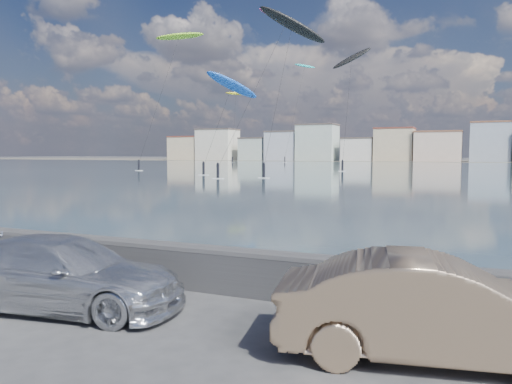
% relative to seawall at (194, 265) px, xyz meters
% --- Properties ---
extents(ground, '(700.00, 700.00, 0.00)m').
position_rel_seawall_xyz_m(ground, '(0.00, -2.70, -0.58)').
color(ground, '#333335').
rests_on(ground, ground).
extents(bay_water, '(500.00, 177.00, 0.00)m').
position_rel_seawall_xyz_m(bay_water, '(0.00, 88.80, -0.58)').
color(bay_water, '#2D4251').
rests_on(bay_water, ground).
extents(far_shore_strip, '(500.00, 60.00, 0.00)m').
position_rel_seawall_xyz_m(far_shore_strip, '(0.00, 197.30, -0.57)').
color(far_shore_strip, '#4C473D').
rests_on(far_shore_strip, ground).
extents(seawall, '(400.00, 0.36, 1.08)m').
position_rel_seawall_xyz_m(seawall, '(0.00, 0.00, 0.00)').
color(seawall, '#28282B').
rests_on(seawall, ground).
extents(far_buildings, '(240.79, 13.26, 14.60)m').
position_rel_seawall_xyz_m(far_buildings, '(1.31, 183.30, 5.44)').
color(far_buildings, beige).
rests_on(far_buildings, ground).
extents(car_silver, '(5.27, 2.82, 1.45)m').
position_rel_seawall_xyz_m(car_silver, '(-1.67, -2.30, 0.15)').
color(car_silver, silver).
rests_on(car_silver, ground).
extents(car_champagne, '(5.06, 2.60, 1.59)m').
position_rel_seawall_xyz_m(car_champagne, '(5.39, -1.94, 0.21)').
color(car_champagne, tan).
rests_on(car_champagne, ground).
extents(kitesurfer_2, '(8.37, 10.38, 34.36)m').
position_rel_seawall_xyz_m(kitesurfer_2, '(-48.24, 155.89, 31.57)').
color(kitesurfer_2, '#19BFBF').
rests_on(kitesurfer_2, ground).
extents(kitesurfer_6, '(10.18, 13.09, 26.20)m').
position_rel_seawall_xyz_m(kitesurfer_6, '(-46.68, 73.77, 24.65)').
color(kitesurfer_6, '#8CD826').
rests_on(kitesurfer_6, ground).
extents(kitesurfer_7, '(6.50, 10.61, 23.48)m').
position_rel_seawall_xyz_m(kitesurfer_7, '(-67.77, 142.30, 21.89)').
color(kitesurfer_7, yellow).
rests_on(kitesurfer_7, ground).
extents(kitesurfer_8, '(7.83, 11.25, 23.17)m').
position_rel_seawall_xyz_m(kitesurfer_8, '(-15.40, 83.28, 19.65)').
color(kitesurfer_8, black).
rests_on(kitesurfer_8, ground).
extents(kitesurfer_10, '(8.86, 17.14, 24.55)m').
position_rel_seawall_xyz_m(kitesurfer_10, '(-19.36, 58.91, 21.07)').
color(kitesurfer_10, '#E5338C').
rests_on(kitesurfer_10, ground).
extents(kitesurfer_12, '(7.29, 12.02, 15.94)m').
position_rel_seawall_xyz_m(kitesurfer_12, '(-28.32, 59.34, 12.74)').
color(kitesurfer_12, blue).
rests_on(kitesurfer_12, ground).
extents(kitesurfer_17, '(9.65, 10.66, 23.24)m').
position_rel_seawall_xyz_m(kitesurfer_17, '(-16.96, 54.68, 19.49)').
color(kitesurfer_17, black).
rests_on(kitesurfer_17, ground).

